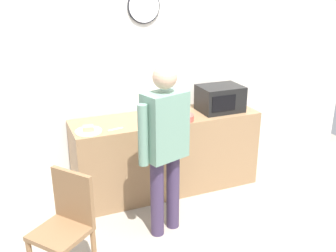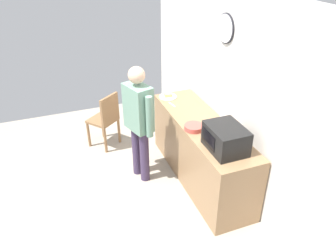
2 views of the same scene
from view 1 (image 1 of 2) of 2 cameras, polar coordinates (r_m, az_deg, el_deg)
ground_plane at (r=3.94m, az=9.54°, el=-16.51°), size 6.00×6.00×0.00m
back_wall at (r=4.69m, az=0.16°, el=7.58°), size 5.40×0.13×2.60m
kitchen_counter at (r=4.56m, az=-0.23°, el=-4.03°), size 2.16×0.62×0.92m
microwave at (r=4.60m, az=7.69°, el=4.07°), size 0.50×0.39×0.30m
sandwich_plate at (r=4.02m, az=-11.66°, el=-0.61°), size 0.27×0.27×0.07m
salad_bowl at (r=4.27m, az=2.19°, el=1.28°), size 0.25×0.25×0.06m
fork_utensil at (r=4.63m, az=-1.71°, el=2.48°), size 0.14×0.12×0.01m
spoon_utensil at (r=4.04m, az=-7.76°, el=-0.47°), size 0.17×0.05×0.01m
person_standing at (r=3.57m, az=-0.45°, el=-2.06°), size 0.57×0.35×1.69m
wooden_chair at (r=3.34m, az=-14.77°, el=-13.61°), size 0.56×0.56×0.94m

